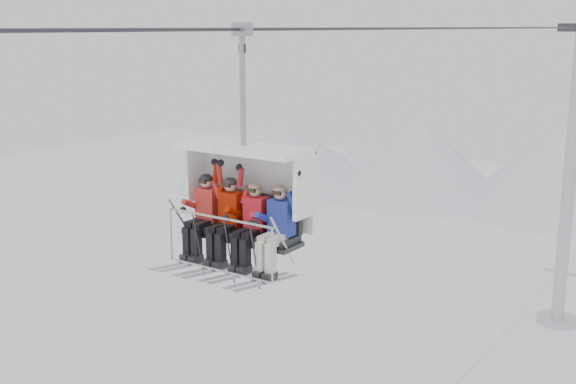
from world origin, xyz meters
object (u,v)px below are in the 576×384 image
Objects in this scene: skier_center_left at (228,217)px; skier_far_right at (277,226)px; chairlift_carrier at (249,189)px; lift_tower_right at (567,201)px; skier_far_left at (204,213)px; skier_center_right at (252,222)px.

skier_center_left is 1.00× the size of skier_far_right.
chairlift_carrier is 2.36× the size of skier_far_right.
lift_tower_right is 23.92m from skier_far_right.
chairlift_carrier reaches higher than skier_far_right.
chairlift_carrier reaches higher than skier_far_left.
skier_center_left is at bearing -90.53° from lift_tower_right.
chairlift_carrier reaches higher than skier_center_left.
skier_far_right is (1.56, 0.00, 0.00)m from skier_far_left.
skier_far_left is at bearing 180.00° from skier_center_left.
chairlift_carrier is 2.36× the size of skier_center_left.
lift_tower_right is 7.99× the size of skier_far_left.
skier_far_right is (0.81, -0.30, -0.46)m from chairlift_carrier.
lift_tower_right reaches higher than chairlift_carrier.
skier_far_right is (1.03, 0.00, 0.00)m from skier_center_left.
skier_far_left is (-0.75, -0.30, -0.46)m from chairlift_carrier.
chairlift_carrier is at bearing 159.37° from skier_far_right.
skier_far_right is (0.81, -23.49, 4.42)m from lift_tower_right.
skier_center_right is at bearing -89.26° from lift_tower_right.
skier_center_left is at bearing -125.78° from chairlift_carrier.
skier_center_right is (1.05, -0.00, -0.01)m from skier_far_left.
skier_center_left is (0.53, 0.00, 0.00)m from skier_far_left.
skier_center_left is 0.52m from skier_center_right.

